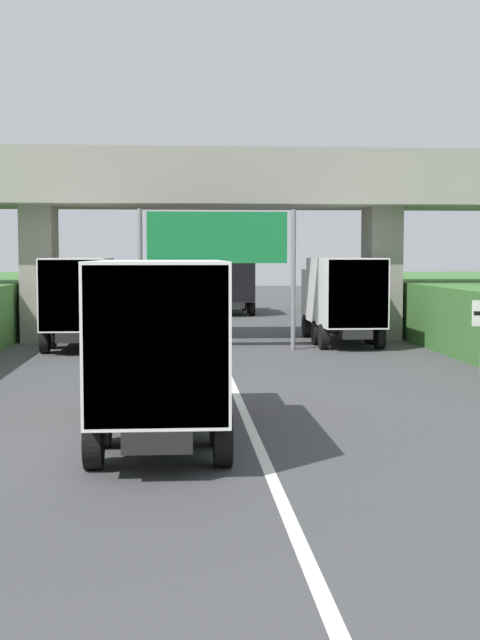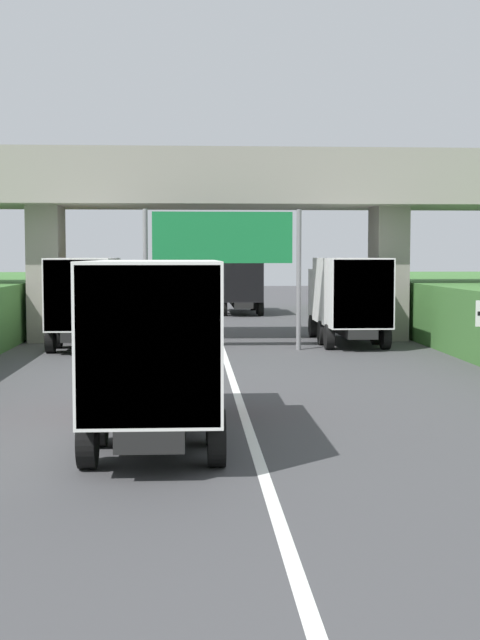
# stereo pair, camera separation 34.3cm
# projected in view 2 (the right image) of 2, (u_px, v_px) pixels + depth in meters

# --- Properties ---
(lane_centre_stripe) EXTENTS (0.20, 95.95, 0.01)m
(lane_centre_stripe) POSITION_uv_depth(u_px,v_px,m) (226.00, 360.00, 29.59)
(lane_centre_stripe) COLOR white
(lane_centre_stripe) RESTS_ON ground
(overpass_bridge) EXTENTS (40.00, 4.80, 7.75)m
(overpass_bridge) POSITION_uv_depth(u_px,v_px,m) (219.00, 200.00, 36.12)
(overpass_bridge) COLOR gray
(overpass_bridge) RESTS_ON ground
(overhead_highway_sign) EXTENTS (5.88, 0.18, 5.25)m
(overhead_highway_sign) POSITION_uv_depth(u_px,v_px,m) (222.00, 247.00, 32.29)
(overhead_highway_sign) COLOR slate
(overhead_highway_sign) RESTS_ON ground
(truck_red) EXTENTS (2.44, 7.30, 3.44)m
(truck_red) POSITION_uv_depth(u_px,v_px,m) (157.00, 339.00, 16.68)
(truck_red) COLOR black
(truck_red) RESTS_ON ground
(truck_black) EXTENTS (2.44, 7.30, 3.44)m
(truck_black) POSITION_uv_depth(u_px,v_px,m) (241.00, 282.00, 53.34)
(truck_black) COLOR black
(truck_black) RESTS_ON ground
(truck_white) EXTENTS (2.44, 7.30, 3.44)m
(truck_white) POSITION_uv_depth(u_px,v_px,m) (347.00, 295.00, 34.98)
(truck_white) COLOR black
(truck_white) RESTS_ON ground
(truck_yellow) EXTENTS (2.44, 7.30, 3.44)m
(truck_yellow) POSITION_uv_depth(u_px,v_px,m) (87.00, 297.00, 33.81)
(truck_yellow) COLOR black
(truck_yellow) RESTS_ON ground
(car_orange) EXTENTS (1.86, 4.10, 1.72)m
(car_orange) POSITION_uv_depth(u_px,v_px,m) (109.00, 311.00, 42.28)
(car_orange) COLOR orange
(car_orange) RESTS_ON ground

